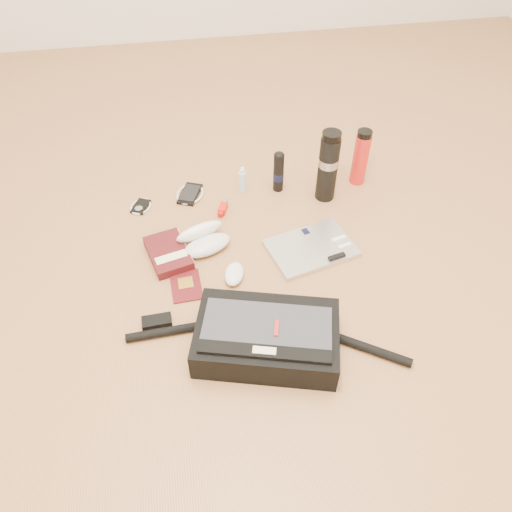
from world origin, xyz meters
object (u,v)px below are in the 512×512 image
Objects in this scene: laptop at (312,248)px; messenger_bag at (266,337)px; book at (169,253)px; thermos_red at (361,157)px; thermos_black at (328,166)px.

messenger_bag is at bearing -136.52° from laptop.
book is 0.84m from thermos_red.
messenger_bag is 0.90m from thermos_red.
thermos_black is at bearing -154.79° from thermos_red.
thermos_red reaches higher than laptop.
laptop is 1.15× the size of thermos_black.
thermos_black reaches higher than book.
thermos_red is (0.78, 0.30, 0.10)m from book.
laptop is 1.51× the size of book.
thermos_black is (0.62, 0.23, 0.13)m from book.
thermos_red reaches higher than book.
messenger_bag is 2.82× the size of thermos_black.
book is at bearing -159.98° from thermos_black.
messenger_bag is at bearing -118.83° from thermos_black.
thermos_red is (0.28, 0.36, 0.11)m from laptop.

